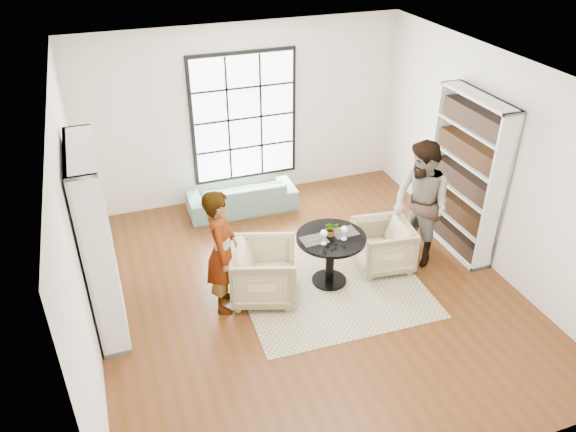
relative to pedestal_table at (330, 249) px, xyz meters
name	(u,v)px	position (x,y,z in m)	size (l,w,h in m)	color
ground	(307,291)	(-0.37, -0.09, -0.55)	(6.00, 6.00, 0.00)	#572914
room_shell	(294,193)	(-0.37, 0.45, 0.71)	(6.00, 6.01, 6.00)	silver
rug	(327,280)	(-0.01, 0.03, -0.54)	(2.47, 2.47, 0.01)	tan
pedestal_table	(330,249)	(0.00, 0.00, 0.00)	(0.95, 0.95, 0.76)	black
sofa	(242,196)	(-0.61, 2.36, -0.28)	(1.82, 0.71, 0.53)	gray
armchair_left	(264,272)	(-0.95, 0.01, -0.15)	(0.84, 0.87, 0.79)	tan
armchair_right	(382,246)	(0.86, 0.10, -0.19)	(0.76, 0.78, 0.71)	tan
person_left	(222,251)	(-1.50, 0.01, 0.31)	(0.63, 0.41, 1.71)	gray
person_right	(421,204)	(1.41, 0.10, 0.38)	(0.91, 0.71, 1.86)	gray
placemat_left	(314,240)	(-0.25, -0.01, 0.21)	(0.34, 0.26, 0.01)	black
placemat_right	(345,232)	(0.21, 0.03, 0.21)	(0.34, 0.26, 0.01)	black
cutlery_left	(314,240)	(-0.25, -0.01, 0.22)	(0.14, 0.22, 0.01)	#BDBDC1
cutlery_right	(345,232)	(0.21, 0.03, 0.22)	(0.14, 0.22, 0.01)	#BDBDC1
wine_glass_left	(324,234)	(-0.16, -0.12, 0.36)	(0.10, 0.10, 0.21)	silver
wine_glass_right	(344,230)	(0.13, -0.11, 0.35)	(0.09, 0.09, 0.20)	silver
flower_centerpiece	(331,229)	(0.01, 0.03, 0.32)	(0.19, 0.17, 0.22)	gray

